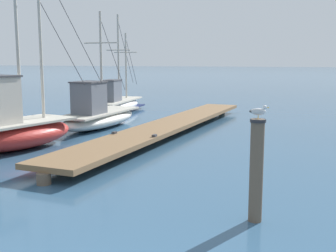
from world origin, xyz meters
name	(u,v)px	position (x,y,z in m)	size (l,w,h in m)	color
floating_dock	(170,125)	(-4.07, 14.54, 0.36)	(2.36, 16.72, 0.53)	brown
fishing_boat_0	(97,115)	(-7.69, 14.74, 0.62)	(1.93, 5.69, 5.28)	silver
fishing_boat_1	(117,104)	(-9.49, 20.06, 0.54)	(2.34, 6.66, 5.73)	silver
fishing_boat_2	(14,127)	(-7.97, 9.55, 0.77)	(3.00, 6.85, 7.18)	#AD2823
mooring_piling	(256,169)	(1.02, 5.80, 1.04)	(0.30, 0.30, 2.00)	brown
perched_seagull	(258,111)	(1.02, 5.80, 2.15)	(0.38, 0.18, 0.26)	gold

